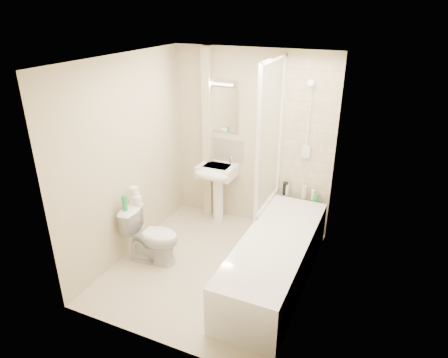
% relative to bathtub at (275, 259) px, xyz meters
% --- Properties ---
extents(floor, '(2.50, 2.50, 0.00)m').
position_rel_bathtub_xyz_m(floor, '(-0.75, -0.05, -0.29)').
color(floor, beige).
rests_on(floor, ground).
extents(wall_back, '(2.20, 0.02, 2.40)m').
position_rel_bathtub_xyz_m(wall_back, '(-0.75, 1.20, 0.91)').
color(wall_back, beige).
rests_on(wall_back, ground).
extents(wall_left, '(0.02, 2.50, 2.40)m').
position_rel_bathtub_xyz_m(wall_left, '(-1.85, -0.05, 0.91)').
color(wall_left, beige).
rests_on(wall_left, ground).
extents(wall_right, '(0.02, 2.50, 2.40)m').
position_rel_bathtub_xyz_m(wall_right, '(0.35, -0.05, 0.91)').
color(wall_right, beige).
rests_on(wall_right, ground).
extents(ceiling, '(2.20, 2.50, 0.02)m').
position_rel_bathtub_xyz_m(ceiling, '(-0.75, -0.05, 2.11)').
color(ceiling, white).
rests_on(ceiling, wall_back).
extents(tile_back, '(0.70, 0.01, 1.75)m').
position_rel_bathtub_xyz_m(tile_back, '(0.00, 1.19, 1.14)').
color(tile_back, beige).
rests_on(tile_back, wall_back).
extents(tile_right, '(0.01, 2.10, 1.75)m').
position_rel_bathtub_xyz_m(tile_right, '(0.34, 0.00, 1.14)').
color(tile_right, beige).
rests_on(tile_right, wall_right).
extents(pipe_boxing, '(0.12, 0.12, 2.40)m').
position_rel_bathtub_xyz_m(pipe_boxing, '(-1.37, 1.14, 0.91)').
color(pipe_boxing, beige).
rests_on(pipe_boxing, ground).
extents(splashback, '(0.60, 0.02, 0.30)m').
position_rel_bathtub_xyz_m(splashback, '(-1.17, 1.19, 0.74)').
color(splashback, beige).
rests_on(splashback, wall_back).
extents(mirror, '(0.46, 0.01, 0.60)m').
position_rel_bathtub_xyz_m(mirror, '(-1.17, 1.19, 1.29)').
color(mirror, white).
rests_on(mirror, wall_back).
extents(strip_light, '(0.42, 0.07, 0.07)m').
position_rel_bathtub_xyz_m(strip_light, '(-1.17, 1.17, 1.66)').
color(strip_light, silver).
rests_on(strip_light, wall_back).
extents(bathtub, '(0.70, 2.10, 0.55)m').
position_rel_bathtub_xyz_m(bathtub, '(0.00, 0.00, 0.00)').
color(bathtub, white).
rests_on(bathtub, ground).
extents(shower_screen, '(0.04, 0.92, 1.80)m').
position_rel_bathtub_xyz_m(shower_screen, '(-0.35, 0.75, 1.16)').
color(shower_screen, white).
rests_on(shower_screen, bathtub).
extents(shower_fixture, '(0.10, 0.16, 0.99)m').
position_rel_bathtub_xyz_m(shower_fixture, '(-0.00, 1.15, 1.26)').
color(shower_fixture, white).
rests_on(shower_fixture, wall_back).
extents(pedestal_sink, '(0.50, 0.47, 0.97)m').
position_rel_bathtub_xyz_m(pedestal_sink, '(-1.17, 0.97, 0.39)').
color(pedestal_sink, white).
rests_on(pedestal_sink, ground).
extents(bottle_black_a, '(0.07, 0.07, 0.17)m').
position_rel_bathtub_xyz_m(bottle_black_a, '(-0.22, 1.11, 0.35)').
color(bottle_black_a, black).
rests_on(bottle_black_a, bathtub).
extents(bottle_white_a, '(0.06, 0.06, 0.15)m').
position_rel_bathtub_xyz_m(bottle_white_a, '(-0.20, 1.11, 0.33)').
color(bottle_white_a, silver).
rests_on(bottle_white_a, bathtub).
extents(bottle_cream, '(0.06, 0.06, 0.17)m').
position_rel_bathtub_xyz_m(bottle_cream, '(0.03, 1.11, 0.34)').
color(bottle_cream, beige).
rests_on(bottle_cream, bathtub).
extents(bottle_white_b, '(0.05, 0.05, 0.14)m').
position_rel_bathtub_xyz_m(bottle_white_b, '(0.15, 1.11, 0.33)').
color(bottle_white_b, white).
rests_on(bottle_white_b, bathtub).
extents(bottle_green, '(0.07, 0.07, 0.08)m').
position_rel_bathtub_xyz_m(bottle_green, '(0.19, 1.11, 0.30)').
color(bottle_green, green).
rests_on(bottle_green, bathtub).
extents(toilet, '(0.53, 0.75, 0.68)m').
position_rel_bathtub_xyz_m(toilet, '(-1.47, -0.21, 0.05)').
color(toilet, white).
rests_on(toilet, ground).
extents(toilet_roll_lower, '(0.10, 0.10, 0.11)m').
position_rel_bathtub_xyz_m(toilet_roll_lower, '(-1.69, -0.14, 0.45)').
color(toilet_roll_lower, white).
rests_on(toilet_roll_lower, toilet).
extents(toilet_roll_upper, '(0.11, 0.11, 0.10)m').
position_rel_bathtub_xyz_m(toilet_roll_upper, '(-1.73, -0.12, 0.55)').
color(toilet_roll_upper, white).
rests_on(toilet_roll_upper, toilet_roll_lower).
extents(green_bottle, '(0.06, 0.06, 0.19)m').
position_rel_bathtub_xyz_m(green_bottle, '(-1.74, -0.31, 0.49)').
color(green_bottle, green).
rests_on(green_bottle, toilet).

